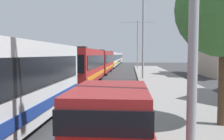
# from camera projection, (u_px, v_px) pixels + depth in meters

# --- Properties ---
(bus_second_in_line) EXTENTS (2.58, 10.52, 3.21)m
(bus_second_in_line) POSITION_uv_depth(u_px,v_px,m) (83.00, 65.00, 20.42)
(bus_second_in_line) COLOR maroon
(bus_second_in_line) RESTS_ON ground_plane
(bus_middle) EXTENTS (2.58, 12.04, 3.21)m
(bus_middle) POSITION_uv_depth(u_px,v_px,m) (101.00, 61.00, 32.60)
(bus_middle) COLOR maroon
(bus_middle) RESTS_ON ground_plane
(bus_fourth_in_line) EXTENTS (2.58, 12.34, 3.21)m
(bus_fourth_in_line) POSITION_uv_depth(u_px,v_px,m) (110.00, 59.00, 45.92)
(bus_fourth_in_line) COLOR silver
(bus_fourth_in_line) RESTS_ON ground_plane
(bus_rear) EXTENTS (2.58, 11.95, 3.21)m
(bus_rear) POSITION_uv_depth(u_px,v_px,m) (115.00, 58.00, 59.74)
(bus_rear) COLOR silver
(bus_rear) RESTS_ON ground_plane
(bus_tail_end) EXTENTS (2.58, 12.01, 3.21)m
(bus_tail_end) POSITION_uv_depth(u_px,v_px,m) (117.00, 57.00, 72.96)
(bus_tail_end) COLOR silver
(bus_tail_end) RESTS_ON ground_plane
(white_suv) EXTENTS (1.86, 4.80, 1.90)m
(white_suv) POSITION_uv_depth(u_px,v_px,m) (110.00, 127.00, 5.10)
(white_suv) COLOR maroon
(white_suv) RESTS_ON ground_plane
(box_truck_oncoming) EXTENTS (2.35, 8.33, 3.15)m
(box_truck_oncoming) POSITION_uv_depth(u_px,v_px,m) (107.00, 57.00, 72.87)
(box_truck_oncoming) COLOR navy
(box_truck_oncoming) RESTS_ON ground_plane
(streetlamp_mid) EXTENTS (5.36, 0.28, 8.75)m
(streetlamp_mid) POSITION_uv_depth(u_px,v_px,m) (143.00, 27.00, 23.82)
(streetlamp_mid) COLOR gray
(streetlamp_mid) RESTS_ON sidewalk
(streetlamp_far) EXTENTS (6.40, 0.28, 8.61)m
(streetlamp_far) POSITION_uv_depth(u_px,v_px,m) (138.00, 39.00, 43.11)
(streetlamp_far) COLOR gray
(streetlamp_far) RESTS_ON sidewalk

